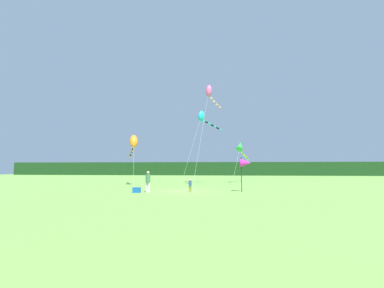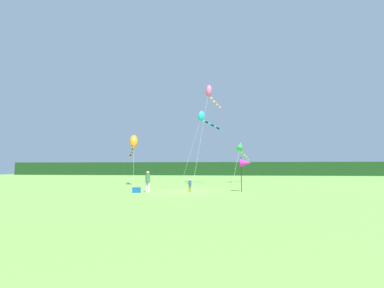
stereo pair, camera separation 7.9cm
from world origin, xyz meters
The scene contains 10 objects.
ground_plane centered at (0.00, 0.00, 0.00)m, with size 120.00×120.00×0.00m, color #6B9E42.
distant_treeline centered at (0.00, 45.00, 1.71)m, with size 108.00×2.45×3.42m, color #193D19.
person_adult centered at (-2.84, -1.23, 0.96)m, with size 0.38×0.38×1.72m.
person_child centered at (0.56, -0.69, 0.61)m, with size 0.24×0.24×1.09m.
cooler_box centered at (-3.68, -1.49, 0.21)m, with size 0.59×0.41×0.43m, color #1959B2.
banner_flag_pole centered at (5.13, 0.20, 2.37)m, with size 0.90×0.70×2.92m.
kite_cyan centered at (0.88, 11.28, 8.57)m, with size 4.97×5.51×9.52m.
kite_orange centered at (-6.93, 6.87, 4.87)m, with size 3.70×8.61×5.93m.
kite_rainbow centered at (2.01, 6.08, 10.23)m, with size 2.96×7.09×11.18m.
kite_green centered at (5.86, 12.90, 4.69)m, with size 2.97×9.09×5.68m.
Camera 2 is at (2.97, -21.45, 2.01)m, focal length 23.68 mm.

